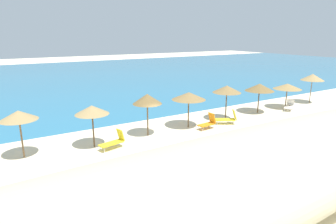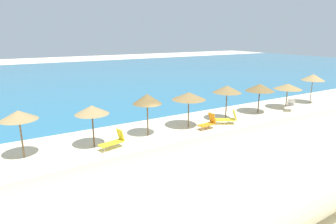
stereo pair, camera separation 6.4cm
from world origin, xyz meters
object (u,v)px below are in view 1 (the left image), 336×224
(beach_umbrella_6, at_px, (189,96))
(lounge_chair_1, at_px, (228,118))
(beach_umbrella_7, at_px, (227,89))
(lounge_chair_0, at_px, (114,141))
(beach_umbrella_5, at_px, (147,99))
(beach_umbrella_10, at_px, (313,77))
(lounge_chair_3, at_px, (289,106))
(beach_ball, at_px, (314,122))
(beach_umbrella_3, at_px, (18,115))
(beach_umbrella_8, at_px, (260,87))
(lounge_chair_4, at_px, (208,122))
(beach_umbrella_4, at_px, (92,110))
(beach_umbrella_9, at_px, (287,86))

(beach_umbrella_6, distance_m, lounge_chair_1, 3.80)
(beach_umbrella_7, distance_m, lounge_chair_0, 10.38)
(beach_umbrella_5, bearing_deg, beach_umbrella_10, 0.55)
(lounge_chair_1, distance_m, lounge_chair_3, 7.90)
(beach_ball, bearing_deg, beach_umbrella_5, 160.46)
(beach_umbrella_3, bearing_deg, beach_umbrella_10, -0.35)
(beach_umbrella_8, height_order, lounge_chair_4, beach_umbrella_8)
(lounge_chair_3, relative_size, lounge_chair_4, 1.16)
(beach_umbrella_5, relative_size, lounge_chair_4, 2.05)
(beach_umbrella_6, xyz_separation_m, lounge_chair_0, (-6.36, -1.09, -1.94))
(beach_umbrella_5, distance_m, lounge_chair_4, 5.11)
(beach_umbrella_3, xyz_separation_m, lounge_chair_4, (12.36, -1.35, -2.02))
(beach_umbrella_4, bearing_deg, lounge_chair_3, -1.38)
(beach_umbrella_4, xyz_separation_m, beach_ball, (16.29, -4.26, -2.26))
(beach_umbrella_9, bearing_deg, beach_umbrella_4, -179.36)
(lounge_chair_4, bearing_deg, beach_umbrella_10, -90.80)
(lounge_chair_1, bearing_deg, beach_umbrella_8, -44.41)
(lounge_chair_0, height_order, lounge_chair_1, lounge_chair_1)
(beach_umbrella_4, bearing_deg, beach_umbrella_10, 0.85)
(beach_umbrella_9, relative_size, beach_umbrella_10, 0.86)
(lounge_chair_3, xyz_separation_m, lounge_chair_4, (-9.97, -0.41, 0.09))
(lounge_chair_1, xyz_separation_m, lounge_chair_3, (7.90, 0.30, -0.08))
(beach_umbrella_3, distance_m, beach_umbrella_5, 7.83)
(lounge_chair_3, distance_m, lounge_chair_4, 9.97)
(beach_umbrella_5, height_order, lounge_chair_4, beach_umbrella_5)
(beach_umbrella_3, xyz_separation_m, beach_ball, (20.24, -4.76, -2.37))
(beach_umbrella_4, xyz_separation_m, lounge_chair_3, (18.37, -0.44, -1.99))
(beach_umbrella_3, height_order, lounge_chair_4, beach_umbrella_3)
(beach_umbrella_9, bearing_deg, beach_umbrella_10, 1.81)
(beach_umbrella_3, distance_m, beach_ball, 20.93)
(beach_umbrella_10, bearing_deg, lounge_chair_0, -176.83)
(beach_umbrella_8, distance_m, lounge_chair_0, 14.33)
(beach_umbrella_9, height_order, lounge_chair_1, beach_umbrella_9)
(beach_umbrella_7, bearing_deg, beach_umbrella_10, 0.56)
(lounge_chair_4, bearing_deg, beach_umbrella_9, -89.66)
(lounge_chair_1, bearing_deg, beach_umbrella_10, -53.49)
(beach_umbrella_6, relative_size, beach_umbrella_8, 1.02)
(beach_umbrella_3, relative_size, beach_umbrella_4, 1.04)
(lounge_chair_3, bearing_deg, beach_umbrella_6, 59.00)
(beach_umbrella_3, height_order, beach_umbrella_5, beach_umbrella_5)
(beach_umbrella_7, relative_size, lounge_chair_0, 1.70)
(beach_umbrella_8, bearing_deg, beach_ball, -76.25)
(beach_umbrella_5, height_order, lounge_chair_0, beach_umbrella_5)
(beach_umbrella_6, distance_m, beach_ball, 10.26)
(lounge_chair_3, bearing_deg, beach_umbrella_9, -52.65)
(beach_umbrella_6, bearing_deg, beach_ball, -26.64)
(beach_umbrella_3, distance_m, beach_umbrella_10, 26.61)
(beach_umbrella_7, xyz_separation_m, lounge_chair_4, (-2.69, -1.07, -2.08))
(beach_umbrella_8, height_order, lounge_chair_0, beach_umbrella_8)
(beach_umbrella_9, distance_m, lounge_chair_3, 1.85)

